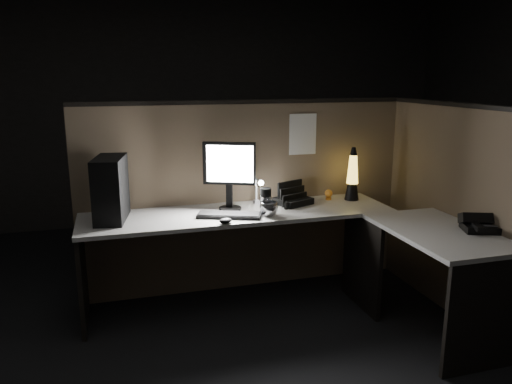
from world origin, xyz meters
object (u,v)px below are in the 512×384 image
object	(u,v)px
pc_tower	(111,189)
desk_phone	(478,223)
monitor	(229,169)
keyboard	(229,215)
lava_lamp	(352,178)

from	to	relation	value
pc_tower	desk_phone	distance (m)	2.47
monitor	keyboard	size ratio (longest dim) A/B	1.12
monitor	lava_lamp	xyz separation A→B (m)	(1.02, -0.00, -0.13)
pc_tower	lava_lamp	size ratio (longest dim) A/B	1.03
desk_phone	pc_tower	bearing A→B (deg)	178.82
pc_tower	keyboard	xyz separation A→B (m)	(0.80, -0.16, -0.21)
keyboard	pc_tower	bearing A→B (deg)	-170.24
monitor	lava_lamp	bearing A→B (deg)	23.35
monitor	lava_lamp	world-z (taller)	monitor
monitor	keyboard	distance (m)	0.37
pc_tower	monitor	world-z (taller)	monitor
desk_phone	lava_lamp	bearing A→B (deg)	133.88
keyboard	lava_lamp	xyz separation A→B (m)	(1.07, 0.21, 0.17)
pc_tower	monitor	size ratio (longest dim) A/B	0.87
pc_tower	desk_phone	bearing A→B (deg)	-11.98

